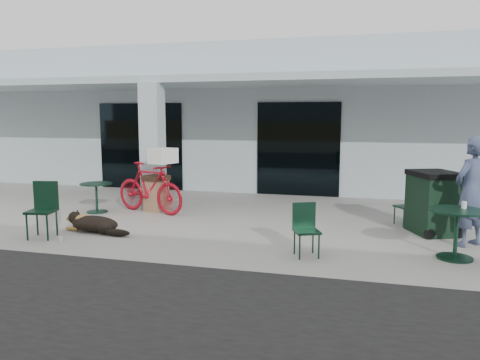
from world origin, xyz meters
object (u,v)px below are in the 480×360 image
(cafe_chair_far_a, at_px, (307,231))
(cafe_chair_far_b, at_px, (405,206))
(dog, at_px, (95,223))
(person, at_px, (471,192))
(wheeled_bin, at_px, (433,202))
(cafe_chair_near, at_px, (41,210))
(cafe_table_far, at_px, (456,234))
(bicycle, at_px, (150,188))
(trash_receptacle, at_px, (156,193))
(cafe_table_near, at_px, (97,198))

(cafe_chair_far_a, xyz_separation_m, cafe_chair_far_b, (1.74, 2.80, -0.03))
(dog, relative_size, person, 0.60)
(cafe_chair_far_a, xyz_separation_m, person, (2.71, 1.40, 0.54))
(dog, relative_size, cafe_chair_far_b, 1.42)
(wheeled_bin, bearing_deg, cafe_chair_near, 175.20)
(cafe_chair_near, bearing_deg, cafe_table_far, -6.69)
(bicycle, distance_m, trash_receptacle, 0.29)
(trash_receptacle, xyz_separation_m, wheeled_bin, (6.21, -0.60, 0.18))
(dog, relative_size, cafe_chair_far_a, 1.34)
(dog, distance_m, cafe_table_near, 2.05)
(cafe_table_far, height_order, cafe_chair_far_b, cafe_chair_far_b)
(bicycle, height_order, cafe_table_far, bicycle)
(dog, xyz_separation_m, cafe_chair_far_a, (4.27, -0.51, 0.24))
(dog, height_order, person, person)
(wheeled_bin, bearing_deg, person, -80.44)
(cafe_table_near, xyz_separation_m, trash_receptacle, (1.31, 0.53, 0.08))
(dog, relative_size, cafe_table_far, 1.35)
(cafe_chair_near, relative_size, trash_receptacle, 1.22)
(bicycle, relative_size, dog, 1.73)
(dog, bearing_deg, bicycle, 92.81)
(cafe_chair_far_a, bearing_deg, person, 3.71)
(cafe_chair_far_a, height_order, wheeled_bin, wheeled_bin)
(cafe_table_far, relative_size, trash_receptacle, 0.99)
(dog, height_order, wheeled_bin, wheeled_bin)
(cafe_table_near, xyz_separation_m, cafe_chair_near, (0.31, -2.38, 0.18))
(cafe_chair_far_b, relative_size, trash_receptacle, 0.94)
(bicycle, bearing_deg, wheeled_bin, -75.83)
(dog, height_order, cafe_chair_far_a, cafe_chair_far_a)
(cafe_table_near, bearing_deg, person, -6.20)
(cafe_chair_far_a, bearing_deg, trash_receptacle, 121.39)
(cafe_table_far, bearing_deg, cafe_chair_near, -175.26)
(cafe_chair_far_b, height_order, person, person)
(cafe_chair_far_a, bearing_deg, wheeled_bin, 21.28)
(dog, bearing_deg, cafe_table_near, 129.26)
(cafe_table_near, xyz_separation_m, person, (8.02, -0.87, 0.62))
(cafe_table_near, height_order, cafe_chair_far_a, cafe_chair_far_a)
(bicycle, height_order, person, person)
(bicycle, height_order, trash_receptacle, bicycle)
(dog, xyz_separation_m, cafe_table_far, (6.62, -0.01, 0.21))
(cafe_chair_near, relative_size, wheeled_bin, 0.86)
(trash_receptacle, distance_m, wheeled_bin, 6.24)
(cafe_table_near, height_order, trash_receptacle, trash_receptacle)
(trash_receptacle, height_order, wheeled_bin, wheeled_bin)
(cafe_chair_near, distance_m, cafe_table_far, 7.37)
(cafe_table_far, bearing_deg, bicycle, 162.07)
(cafe_chair_near, xyz_separation_m, cafe_chair_far_a, (5.00, 0.11, -0.09))
(cafe_chair_far_b, bearing_deg, cafe_table_far, -20.30)
(bicycle, height_order, dog, bicycle)
(cafe_chair_far_a, relative_size, person, 0.45)
(dog, relative_size, cafe_table_near, 1.54)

